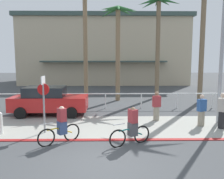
# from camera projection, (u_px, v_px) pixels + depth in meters

# --- Properties ---
(ground_plane) EXTENTS (80.00, 80.00, 0.00)m
(ground_plane) POSITION_uv_depth(u_px,v_px,m) (106.00, 104.00, 17.51)
(ground_plane) COLOR #424447
(sidewalk_strip) EXTENTS (44.00, 4.00, 0.02)m
(sidewalk_strip) POSITION_uv_depth(u_px,v_px,m) (104.00, 126.00, 11.75)
(sidewalk_strip) COLOR #9E9E93
(sidewalk_strip) RESTS_ON ground
(curb_paint) EXTENTS (44.00, 0.24, 0.03)m
(curb_paint) POSITION_uv_depth(u_px,v_px,m) (104.00, 140.00, 9.77)
(curb_paint) COLOR maroon
(curb_paint) RESTS_ON ground
(building_backdrop) EXTENTS (22.07, 12.96, 8.90)m
(building_backdrop) POSITION_uv_depth(u_px,v_px,m) (105.00, 51.00, 34.56)
(building_backdrop) COLOR #BCAD8E
(building_backdrop) RESTS_ON ground
(rail_fence) EXTENTS (19.32, 0.08, 1.04)m
(rail_fence) POSITION_uv_depth(u_px,v_px,m) (105.00, 96.00, 15.91)
(rail_fence) COLOR white
(rail_fence) RESTS_ON ground
(stop_sign_bike_lane) EXTENTS (0.52, 0.56, 2.56)m
(stop_sign_bike_lane) POSITION_uv_depth(u_px,v_px,m) (44.00, 96.00, 10.52)
(stop_sign_bike_lane) COLOR gray
(stop_sign_bike_lane) RESTS_ON ground
(bollard_2) EXTENTS (0.20, 0.20, 1.00)m
(bollard_2) POSITION_uv_depth(u_px,v_px,m) (0.00, 123.00, 10.49)
(bollard_2) COLOR white
(bollard_2) RESTS_ON ground
(palm_tree_2) EXTENTS (3.04, 2.98, 9.14)m
(palm_tree_2) POSITION_uv_depth(u_px,v_px,m) (85.00, 21.00, 19.57)
(palm_tree_2) COLOR #846B4C
(palm_tree_2) RESTS_ON ground
(palm_tree_3) EXTENTS (2.95, 3.49, 7.37)m
(palm_tree_3) POSITION_uv_depth(u_px,v_px,m) (118.00, 29.00, 18.46)
(palm_tree_3) COLOR #846B4C
(palm_tree_3) RESTS_ON ground
(palm_tree_4) EXTENTS (3.62, 3.03, 8.37)m
(palm_tree_4) POSITION_uv_depth(u_px,v_px,m) (158.00, 22.00, 19.79)
(palm_tree_4) COLOR #756047
(palm_tree_4) RESTS_ON ground
(palm_tree_5) EXTENTS (3.62, 3.34, 9.85)m
(palm_tree_5) POSITION_uv_depth(u_px,v_px,m) (204.00, 5.00, 17.32)
(palm_tree_5) COLOR #756047
(palm_tree_5) RESTS_ON ground
(car_red_1) EXTENTS (4.40, 2.02, 1.69)m
(car_red_1) POSITION_uv_depth(u_px,v_px,m) (49.00, 101.00, 14.03)
(car_red_1) COLOR red
(car_red_1) RESTS_ON ground
(cyclist_teal_0) EXTENTS (1.65, 0.88, 1.50)m
(cyclist_teal_0) POSITION_uv_depth(u_px,v_px,m) (132.00, 127.00, 9.21)
(cyclist_teal_0) COLOR black
(cyclist_teal_0) RESTS_ON ground
(cyclist_yellow_1) EXTENTS (1.47, 1.17, 1.50)m
(cyclist_yellow_1) POSITION_uv_depth(u_px,v_px,m) (61.00, 126.00, 9.39)
(cyclist_yellow_1) COLOR black
(cyclist_yellow_1) RESTS_ON ground
(pedestrian_0) EXTENTS (0.48, 0.45, 1.72)m
(pedestrian_0) POSITION_uv_depth(u_px,v_px,m) (222.00, 112.00, 11.28)
(pedestrian_0) COLOR #232326
(pedestrian_0) RESTS_ON ground
(pedestrian_1) EXTENTS (0.47, 0.41, 1.58)m
(pedestrian_1) POSITION_uv_depth(u_px,v_px,m) (201.00, 112.00, 11.74)
(pedestrian_1) COLOR gray
(pedestrian_1) RESTS_ON ground
(pedestrian_2) EXTENTS (0.45, 0.39, 1.58)m
(pedestrian_2) POSITION_uv_depth(u_px,v_px,m) (156.00, 107.00, 12.79)
(pedestrian_2) COLOR gray
(pedestrian_2) RESTS_ON ground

